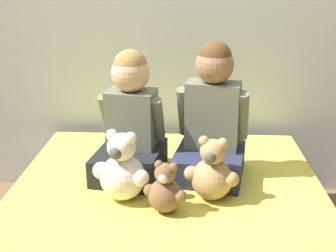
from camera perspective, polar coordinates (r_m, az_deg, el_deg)
name	(u,v)px	position (r m, az deg, el deg)	size (l,w,h in m)	color
child_on_left	(131,123)	(2.07, -5.09, 0.34)	(0.36, 0.43, 0.62)	black
child_on_right	(212,121)	(2.05, 5.95, 0.64)	(0.39, 0.41, 0.66)	#282D47
teddy_bear_held_by_left_child	(122,171)	(1.88, -6.22, -6.04)	(0.26, 0.20, 0.32)	silver
teddy_bear_held_by_right_child	(212,173)	(1.88, 5.97, -6.36)	(0.24, 0.19, 0.29)	tan
teddy_bear_between_children	(166,191)	(1.79, -0.27, -8.74)	(0.19, 0.14, 0.23)	brown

